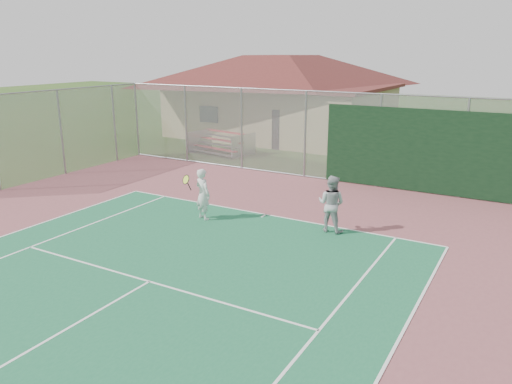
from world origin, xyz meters
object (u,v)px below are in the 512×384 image
(bleachers, at_px, (220,142))
(player_grey_back, at_px, (331,204))
(clubhouse, at_px, (281,88))
(player_white_front, at_px, (202,194))

(bleachers, height_order, player_grey_back, player_grey_back)
(bleachers, relative_size, player_grey_back, 1.88)
(player_grey_back, bearing_deg, clubhouse, -56.23)
(player_white_front, height_order, player_grey_back, player_grey_back)
(clubhouse, relative_size, player_white_front, 8.39)
(bleachers, bearing_deg, player_white_front, -48.18)
(clubhouse, relative_size, player_grey_back, 8.15)
(clubhouse, bearing_deg, player_white_front, -69.90)
(clubhouse, height_order, player_grey_back, clubhouse)
(bleachers, relative_size, player_white_front, 1.94)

